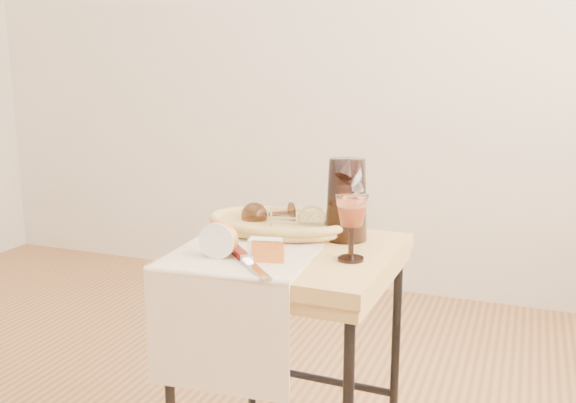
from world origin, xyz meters
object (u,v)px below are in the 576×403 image
at_px(side_table, 291,368).
at_px(pitcher, 346,200).
at_px(table_knife, 248,260).
at_px(bread_basket, 279,226).
at_px(apple_half, 220,239).
at_px(tea_towel, 240,257).
at_px(goblet_lying_a, 271,214).
at_px(goblet_lying_b, 294,219).
at_px(wine_goblet, 351,227).

bearing_deg(side_table, pitcher, 50.58).
xyz_separation_m(pitcher, table_knife, (-0.14, -0.30, -0.09)).
bearing_deg(side_table, bread_basket, 124.42).
height_order(pitcher, apple_half, pitcher).
bearing_deg(tea_towel, apple_half, -156.29).
distance_m(tea_towel, goblet_lying_a, 0.25).
xyz_separation_m(side_table, pitcher, (0.10, 0.13, 0.42)).
bearing_deg(table_knife, goblet_lying_a, 150.46).
bearing_deg(tea_towel, pitcher, 48.42).
bearing_deg(goblet_lying_a, apple_half, 46.23).
xyz_separation_m(tea_towel, goblet_lying_b, (0.06, 0.21, 0.05)).
relative_size(side_table, goblet_lying_a, 5.51).
bearing_deg(wine_goblet, pitcher, 109.67).
xyz_separation_m(tea_towel, bread_basket, (0.00, 0.23, 0.02)).
distance_m(goblet_lying_b, pitcher, 0.14).
bearing_deg(goblet_lying_a, bread_basket, 112.58).
bearing_deg(apple_half, side_table, 42.64).
xyz_separation_m(pitcher, wine_goblet, (0.06, -0.17, -0.03)).
bearing_deg(pitcher, wine_goblet, -56.07).
bearing_deg(table_knife, side_table, 125.51).
bearing_deg(tea_towel, bread_basket, 84.20).
relative_size(pitcher, wine_goblet, 1.60).
bearing_deg(goblet_lying_b, side_table, -96.61).
relative_size(side_table, tea_towel, 1.94).
relative_size(bread_basket, goblet_lying_b, 2.87).
bearing_deg(bread_basket, table_knife, -82.63).
bearing_deg(side_table, goblet_lying_b, 105.48).
distance_m(tea_towel, goblet_lying_b, 0.22).
height_order(goblet_lying_a, table_knife, goblet_lying_a).
xyz_separation_m(side_table, goblet_lying_a, (-0.11, 0.13, 0.37)).
relative_size(tea_towel, apple_half, 3.62).
distance_m(pitcher, apple_half, 0.35).
bearing_deg(wine_goblet, side_table, 164.24).
relative_size(goblet_lying_a, apple_half, 1.27).
bearing_deg(bread_basket, pitcher, 3.48).
bearing_deg(goblet_lying_a, wine_goblet, 106.56).
bearing_deg(side_table, goblet_lying_a, 130.17).
height_order(side_table, goblet_lying_b, goblet_lying_b).
distance_m(bread_basket, goblet_lying_a, 0.04).
xyz_separation_m(goblet_lying_b, wine_goblet, (0.19, -0.14, 0.03)).
height_order(goblet_lying_a, apple_half, apple_half).
xyz_separation_m(bread_basket, goblet_lying_b, (0.05, -0.02, 0.03)).
relative_size(tea_towel, wine_goblet, 2.11).
distance_m(tea_towel, wine_goblet, 0.27).
distance_m(side_table, pitcher, 0.45).
distance_m(goblet_lying_b, table_knife, 0.27).
xyz_separation_m(bread_basket, apple_half, (-0.04, -0.25, 0.03)).
relative_size(bread_basket, table_knife, 1.48).
height_order(tea_towel, pitcher, pitcher).
bearing_deg(goblet_lying_b, pitcher, -7.27).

